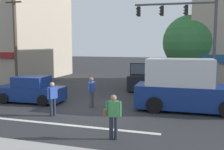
# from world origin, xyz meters

# --- Properties ---
(ground_plane) EXTENTS (120.00, 120.00, 0.00)m
(ground_plane) POSITION_xyz_m (0.00, 0.00, 0.00)
(ground_plane) COLOR #2B2B2D
(lane_marking_stripe) EXTENTS (9.00, 0.24, 0.01)m
(lane_marking_stripe) POSITION_xyz_m (0.00, -3.50, 0.00)
(lane_marking_stripe) COLOR silver
(lane_marking_stripe) RESTS_ON ground
(building_left_block) EXTENTS (10.22, 10.46, 9.71)m
(building_left_block) POSITION_xyz_m (-13.48, 10.15, 4.85)
(building_left_block) COLOR tan
(building_left_block) RESTS_ON ground
(street_tree) EXTENTS (3.81, 3.81, 5.56)m
(street_tree) POSITION_xyz_m (5.34, 5.80, 3.64)
(street_tree) COLOR #4C3823
(street_tree) RESTS_ON ground
(utility_pole_near_left) EXTENTS (1.40, 0.22, 7.17)m
(utility_pole_near_left) POSITION_xyz_m (-7.87, 4.11, 3.73)
(utility_pole_near_left) COLOR brown
(utility_pole_near_left) RESTS_ON ground
(traffic_light_mast) EXTENTS (4.88, 0.53, 6.20)m
(traffic_light_mast) POSITION_xyz_m (5.48, 3.23, 4.30)
(traffic_light_mast) COLOR #47474C
(traffic_light_mast) RESTS_ON ground
(box_truck_approaching_near) EXTENTS (5.65, 2.36, 2.75)m
(box_truck_approaching_near) POSITION_xyz_m (5.28, 0.67, 1.25)
(box_truck_approaching_near) COLOR navy
(box_truck_approaching_near) RESTS_ON ground
(sedan_waiting_far) EXTENTS (4.19, 2.05, 1.58)m
(sedan_waiting_far) POSITION_xyz_m (-3.80, 0.06, 0.71)
(sedan_waiting_far) COLOR navy
(sedan_waiting_far) RESTS_ON ground
(van_crossing_leftbound) EXTENTS (2.09, 4.63, 2.11)m
(van_crossing_leftbound) POSITION_xyz_m (1.92, 7.18, 1.01)
(van_crossing_leftbound) COLOR black
(van_crossing_leftbound) RESTS_ON ground
(pedestrian_foreground_with_bag) EXTENTS (0.69, 0.31, 1.67)m
(pedestrian_foreground_with_bag) POSITION_xyz_m (2.86, -4.56, 0.95)
(pedestrian_foreground_with_bag) COLOR #232838
(pedestrian_foreground_with_bag) RESTS_ON ground
(pedestrian_mid_crossing) EXTENTS (0.29, 0.56, 1.67)m
(pedestrian_mid_crossing) POSITION_xyz_m (0.23, -0.07, 0.95)
(pedestrian_mid_crossing) COLOR #4C4742
(pedestrian_mid_crossing) RESTS_ON ground
(pedestrian_far_side) EXTENTS (0.36, 0.51, 1.67)m
(pedestrian_far_side) POSITION_xyz_m (-0.90, -2.36, 0.95)
(pedestrian_far_side) COLOR #232838
(pedestrian_far_side) RESTS_ON ground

